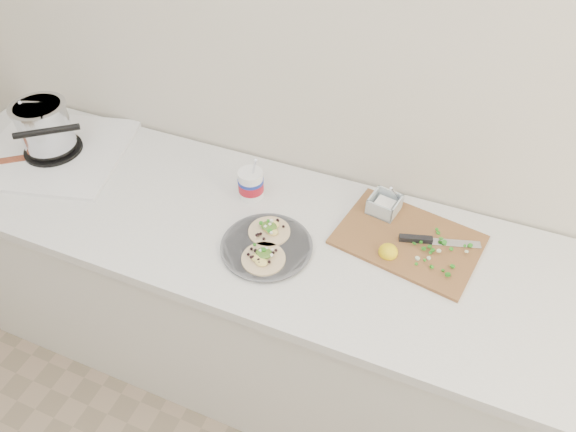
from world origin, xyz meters
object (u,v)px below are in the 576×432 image
at_px(stove, 48,135).
at_px(taco_plate, 266,245).
at_px(tub, 251,182).
at_px(bacon_plate, 7,163).
at_px(cutboard, 408,235).

height_order(stove, taco_plate, stove).
height_order(taco_plate, tub, tub).
relative_size(taco_plate, bacon_plate, 1.28).
xyz_separation_m(stove, taco_plate, (0.93, -0.14, -0.06)).
xyz_separation_m(tub, bacon_plate, (-0.90, -0.19, -0.06)).
bearing_deg(taco_plate, cutboard, 27.79).
bearing_deg(cutboard, tub, -169.34).
distance_m(stove, cutboard, 1.32).
height_order(taco_plate, bacon_plate, taco_plate).
height_order(taco_plate, cutboard, cutboard).
bearing_deg(tub, taco_plate, -54.52).
relative_size(tub, bacon_plate, 0.88).
bearing_deg(taco_plate, tub, 125.48).
relative_size(stove, cutboard, 1.31).
relative_size(stove, taco_plate, 2.16).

